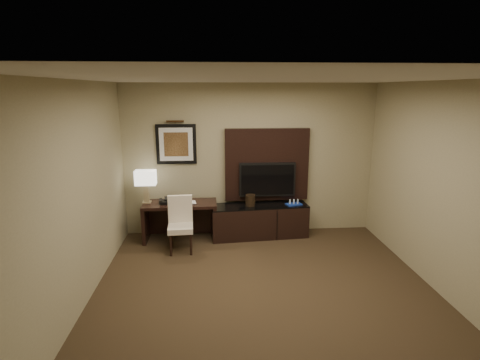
{
  "coord_description": "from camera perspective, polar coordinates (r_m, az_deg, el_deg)",
  "views": [
    {
      "loc": [
        -0.65,
        -4.1,
        2.59
      ],
      "look_at": [
        -0.23,
        1.8,
        1.15
      ],
      "focal_mm": 28.0,
      "sensor_mm": 36.0,
      "label": 1
    }
  ],
  "objects": [
    {
      "name": "tv",
      "position": [
        6.69,
        4.18,
        0.09
      ],
      "size": [
        1.0,
        0.08,
        0.6
      ],
      "primitive_type": "cube",
      "color": "black",
      "rests_on": "tv_wall_panel"
    },
    {
      "name": "artwork",
      "position": [
        6.67,
        -9.69,
        5.4
      ],
      "size": [
        0.7,
        0.04,
        0.7
      ],
      "primitive_type": "cube",
      "color": "black",
      "rests_on": "wall_back"
    },
    {
      "name": "ceiling",
      "position": [
        4.15,
        5.07,
        15.14
      ],
      "size": [
        4.5,
        5.0,
        0.01
      ],
      "primitive_type": "cube",
      "color": "silver",
      "rests_on": "wall_back"
    },
    {
      "name": "tv_wall_panel",
      "position": [
        6.74,
        4.09,
        2.36
      ],
      "size": [
        1.5,
        0.12,
        1.3
      ],
      "primitive_type": "cube",
      "color": "black",
      "rests_on": "wall_back"
    },
    {
      "name": "wall_front",
      "position": [
        2.12,
        15.72,
        -22.71
      ],
      "size": [
        4.5,
        0.01,
        2.7
      ],
      "primitive_type": "cube",
      "color": "#988E67",
      "rests_on": "floor"
    },
    {
      "name": "desk_phone",
      "position": [
        6.55,
        -11.18,
        -3.05
      ],
      "size": [
        0.24,
        0.22,
        0.11
      ],
      "primitive_type": null,
      "rotation": [
        0.0,
        0.0,
        0.09
      ],
      "color": "black",
      "rests_on": "desk"
    },
    {
      "name": "book",
      "position": [
        6.47,
        -8.13,
        -2.69
      ],
      "size": [
        0.15,
        0.04,
        0.2
      ],
      "primitive_type": "imported",
      "rotation": [
        0.0,
        0.0,
        0.17
      ],
      "color": "#B8B291",
      "rests_on": "desk"
    },
    {
      "name": "wall_right",
      "position": [
        5.17,
        30.21,
        -2.11
      ],
      "size": [
        0.01,
        5.0,
        2.7
      ],
      "primitive_type": "cube",
      "color": "#988E67",
      "rests_on": "floor"
    },
    {
      "name": "credenza",
      "position": [
        6.75,
        2.96,
        -6.21
      ],
      "size": [
        1.74,
        0.61,
        0.59
      ],
      "primitive_type": "cube",
      "rotation": [
        0.0,
        0.0,
        0.08
      ],
      "color": "black",
      "rests_on": "floor"
    },
    {
      "name": "table_lamp",
      "position": [
        6.61,
        -14.12,
        -1.03
      ],
      "size": [
        0.36,
        0.23,
        0.56
      ],
      "primitive_type": null,
      "rotation": [
        0.0,
        0.0,
        -0.09
      ],
      "color": "#9D8A61",
      "rests_on": "desk"
    },
    {
      "name": "minibar_tray",
      "position": [
        6.72,
        8.21,
        -3.35
      ],
      "size": [
        0.31,
        0.24,
        0.1
      ],
      "primitive_type": null,
      "rotation": [
        0.0,
        0.0,
        0.3
      ],
      "color": "#173496",
      "rests_on": "credenza"
    },
    {
      "name": "picture_light",
      "position": [
        6.59,
        -9.86,
        8.8
      ],
      "size": [
        0.04,
        0.04,
        0.3
      ],
      "primitive_type": "cylinder",
      "color": "#442A15",
      "rests_on": "wall_back"
    },
    {
      "name": "floor",
      "position": [
        4.89,
        4.37,
        -18.4
      ],
      "size": [
        4.5,
        5.0,
        0.01
      ],
      "primitive_type": "cube",
      "color": "#312316",
      "rests_on": "ground"
    },
    {
      "name": "wall_left",
      "position": [
        4.57,
        -24.47,
        -3.33
      ],
      "size": [
        0.01,
        5.0,
        2.7
      ],
      "primitive_type": "cube",
      "color": "#988E67",
      "rests_on": "floor"
    },
    {
      "name": "desk_chair",
      "position": [
        6.16,
        -9.05,
        -7.16
      ],
      "size": [
        0.42,
        0.48,
        0.83
      ],
      "primitive_type": null,
      "rotation": [
        0.0,
        0.0,
        0.05
      ],
      "color": "#EFE0C7",
      "rests_on": "floor"
    },
    {
      "name": "wall_back",
      "position": [
        6.74,
        1.51,
        3.09
      ],
      "size": [
        4.5,
        0.01,
        2.7
      ],
      "primitive_type": "cube",
      "color": "#988E67",
      "rests_on": "floor"
    },
    {
      "name": "ice_bucket",
      "position": [
        6.59,
        1.58,
        -3.08
      ],
      "size": [
        0.18,
        0.18,
        0.2
      ],
      "primitive_type": "cylinder",
      "rotation": [
        0.0,
        0.0,
        -0.03
      ],
      "color": "black",
      "rests_on": "credenza"
    },
    {
      "name": "desk",
      "position": [
        6.67,
        -9.05,
        -6.22
      ],
      "size": [
        1.28,
        0.57,
        0.68
      ],
      "primitive_type": "cube",
      "rotation": [
        0.0,
        0.0,
        0.02
      ],
      "color": "black",
      "rests_on": "floor"
    },
    {
      "name": "blue_folder",
      "position": [
        6.49,
        -8.59,
        -3.5
      ],
      "size": [
        0.26,
        0.34,
        0.02
      ],
      "primitive_type": "cube",
      "rotation": [
        0.0,
        0.0,
        0.03
      ],
      "color": "blue",
      "rests_on": "desk"
    }
  ]
}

